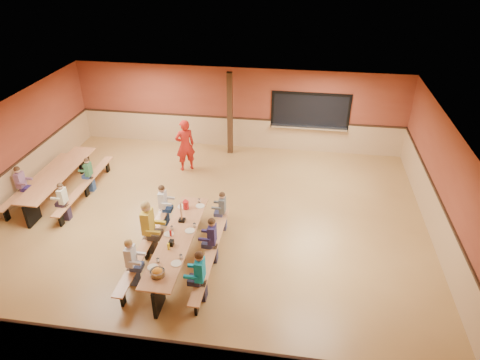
# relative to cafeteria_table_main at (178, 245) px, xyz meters

# --- Properties ---
(ground) EXTENTS (12.00, 12.00, 0.00)m
(ground) POSITION_rel_cafeteria_table_main_xyz_m (0.44, 1.74, -0.53)
(ground) COLOR olive
(ground) RESTS_ON ground
(room_envelope) EXTENTS (12.04, 10.04, 3.02)m
(room_envelope) POSITION_rel_cafeteria_table_main_xyz_m (0.44, 1.74, 0.16)
(room_envelope) COLOR brown
(room_envelope) RESTS_ON ground
(kitchen_pass_through) EXTENTS (2.78, 0.28, 1.38)m
(kitchen_pass_through) POSITION_rel_cafeteria_table_main_xyz_m (3.04, 6.70, 0.96)
(kitchen_pass_through) COLOR black
(kitchen_pass_through) RESTS_ON ground
(structural_post) EXTENTS (0.18, 0.18, 3.00)m
(structural_post) POSITION_rel_cafeteria_table_main_xyz_m (0.24, 6.14, 0.97)
(structural_post) COLOR #321E10
(structural_post) RESTS_ON ground
(cafeteria_table_main) EXTENTS (1.91, 3.70, 0.74)m
(cafeteria_table_main) POSITION_rel_cafeteria_table_main_xyz_m (0.00, 0.00, 0.00)
(cafeteria_table_main) COLOR #B77449
(cafeteria_table_main) RESTS_ON ground
(cafeteria_table_second) EXTENTS (1.91, 3.70, 0.74)m
(cafeteria_table_second) POSITION_rel_cafeteria_table_main_xyz_m (-4.46, 2.52, 0.00)
(cafeteria_table_second) COLOR #B77449
(cafeteria_table_second) RESTS_ON ground
(seated_child_white_left) EXTENTS (0.39, 0.32, 1.24)m
(seated_child_white_left) POSITION_rel_cafeteria_table_main_xyz_m (-0.83, -0.88, 0.10)
(seated_child_white_left) COLOR white
(seated_child_white_left) RESTS_ON ground
(seated_adult_yellow) EXTENTS (0.49, 0.40, 1.46)m
(seated_adult_yellow) POSITION_rel_cafeteria_table_main_xyz_m (-0.83, 0.30, 0.21)
(seated_adult_yellow) COLOR gold
(seated_adult_yellow) RESTS_ON ground
(seated_child_grey_left) EXTENTS (0.37, 0.31, 1.22)m
(seated_child_grey_left) POSITION_rel_cafeteria_table_main_xyz_m (-0.83, 1.48, 0.08)
(seated_child_grey_left) COLOR silver
(seated_child_grey_left) RESTS_ON ground
(seated_child_teal_right) EXTENTS (0.41, 0.34, 1.29)m
(seated_child_teal_right) POSITION_rel_cafeteria_table_main_xyz_m (0.83, -1.11, 0.12)
(seated_child_teal_right) COLOR #0E89AF
(seated_child_teal_right) RESTS_ON ground
(seated_child_navy_right) EXTENTS (0.39, 0.32, 1.25)m
(seated_child_navy_right) POSITION_rel_cafeteria_table_main_xyz_m (0.83, 0.16, 0.10)
(seated_child_navy_right) COLOR #292254
(seated_child_navy_right) RESTS_ON ground
(seated_child_char_right) EXTENTS (0.34, 0.28, 1.16)m
(seated_child_char_right) POSITION_rel_cafeteria_table_main_xyz_m (0.83, 1.49, 0.05)
(seated_child_char_right) COLOR #535A5D
(seated_child_char_right) RESTS_ON ground
(seated_child_purple_sec) EXTENTS (0.37, 0.30, 1.21)m
(seated_child_purple_sec) POSITION_rel_cafeteria_table_main_xyz_m (-5.28, 1.88, 0.08)
(seated_child_purple_sec) COLOR #8A5A7C
(seated_child_purple_sec) RESTS_ON ground
(seated_child_green_sec) EXTENTS (0.33, 0.27, 1.12)m
(seated_child_green_sec) POSITION_rel_cafeteria_table_main_xyz_m (-3.63, 2.85, 0.04)
(seated_child_green_sec) COLOR #316940
(seated_child_green_sec) RESTS_ON ground
(seated_child_tan_sec) EXTENTS (0.35, 0.28, 1.16)m
(seated_child_tan_sec) POSITION_rel_cafeteria_table_main_xyz_m (-3.63, 1.28, 0.06)
(seated_child_tan_sec) COLOR beige
(seated_child_tan_sec) RESTS_ON ground
(standing_woman) EXTENTS (0.79, 0.71, 1.81)m
(standing_woman) POSITION_rel_cafeteria_table_main_xyz_m (-1.04, 4.65, 0.38)
(standing_woman) COLOR #B01B14
(standing_woman) RESTS_ON ground
(punch_pitcher) EXTENTS (0.16, 0.16, 0.22)m
(punch_pitcher) POSITION_rel_cafeteria_table_main_xyz_m (-0.11, 1.24, 0.32)
(punch_pitcher) COLOR #B31719
(punch_pitcher) RESTS_ON cafeteria_table_main
(chip_bowl) EXTENTS (0.32, 0.32, 0.15)m
(chip_bowl) POSITION_rel_cafeteria_table_main_xyz_m (-0.05, -1.31, 0.29)
(chip_bowl) COLOR #FFA428
(chip_bowl) RESTS_ON cafeteria_table_main
(napkin_dispenser) EXTENTS (0.10, 0.14, 0.13)m
(napkin_dispenser) POSITION_rel_cafeteria_table_main_xyz_m (-0.05, -0.29, 0.28)
(napkin_dispenser) COLOR black
(napkin_dispenser) RESTS_ON cafeteria_table_main
(condiment_mustard) EXTENTS (0.06, 0.06, 0.17)m
(condiment_mustard) POSITION_rel_cafeteria_table_main_xyz_m (-0.07, -0.45, 0.30)
(condiment_mustard) COLOR yellow
(condiment_mustard) RESTS_ON cafeteria_table_main
(condiment_ketchup) EXTENTS (0.06, 0.06, 0.17)m
(condiment_ketchup) POSITION_rel_cafeteria_table_main_xyz_m (-0.17, 0.04, 0.30)
(condiment_ketchup) COLOR #B2140F
(condiment_ketchup) RESTS_ON cafeteria_table_main
(table_paddle) EXTENTS (0.16, 0.16, 0.56)m
(table_paddle) POSITION_rel_cafeteria_table_main_xyz_m (-0.06, 0.68, 0.35)
(table_paddle) COLOR black
(table_paddle) RESTS_ON cafeteria_table_main
(place_settings) EXTENTS (0.65, 3.30, 0.11)m
(place_settings) POSITION_rel_cafeteria_table_main_xyz_m (0.00, -0.00, 0.27)
(place_settings) COLOR beige
(place_settings) RESTS_ON cafeteria_table_main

